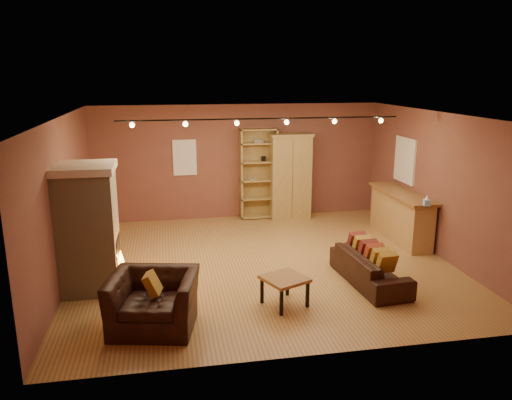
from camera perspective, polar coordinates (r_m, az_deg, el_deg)
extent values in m
plane|color=olive|center=(9.59, 0.87, -7.24)|extent=(7.00, 7.00, 0.00)
plane|color=brown|center=(8.95, 0.93, 9.68)|extent=(7.00, 7.00, 0.00)
cube|color=brown|center=(12.31, -2.06, 4.37)|extent=(7.00, 0.02, 2.80)
cube|color=brown|center=(9.17, -21.09, -0.05)|extent=(0.02, 6.50, 2.80)
cube|color=brown|center=(10.42, 20.15, 1.67)|extent=(0.02, 6.50, 2.80)
cube|color=#C3B187|center=(8.63, -18.61, -3.47)|extent=(0.90, 0.90, 2.00)
cube|color=beige|center=(8.38, -19.19, 3.46)|extent=(0.98, 0.98, 0.12)
cube|color=black|center=(8.70, -15.72, -5.88)|extent=(0.10, 0.65, 0.55)
cone|color=orange|center=(8.74, -15.27, -6.60)|extent=(0.10, 0.10, 0.22)
cube|color=white|center=(12.15, -8.15, 4.82)|extent=(0.56, 0.04, 0.86)
cube|color=tan|center=(12.42, 0.16, 3.13)|extent=(0.91, 0.04, 2.23)
cube|color=tan|center=(12.19, -1.73, 2.92)|extent=(0.04, 0.35, 2.23)
cube|color=tan|center=(12.35, 2.28, 3.06)|extent=(0.04, 0.35, 2.23)
cube|color=gray|center=(12.26, -0.41, 2.41)|extent=(0.18, 0.12, 0.05)
cube|color=black|center=(12.22, 0.85, 4.74)|extent=(0.10, 0.10, 0.12)
cube|color=tan|center=(12.52, 0.28, -1.84)|extent=(0.91, 0.35, 0.04)
cube|color=tan|center=(12.40, 0.29, 0.24)|extent=(0.91, 0.35, 0.03)
cube|color=tan|center=(12.30, 0.29, 2.30)|extent=(0.91, 0.35, 0.03)
cube|color=tan|center=(12.21, 0.29, 4.39)|extent=(0.91, 0.35, 0.04)
cube|color=tan|center=(12.14, 0.29, 6.51)|extent=(0.91, 0.35, 0.04)
cube|color=tan|center=(12.10, 0.30, 8.08)|extent=(0.91, 0.35, 0.04)
cube|color=tan|center=(12.36, 3.88, 2.62)|extent=(0.98, 0.53, 2.05)
cube|color=olive|center=(12.11, 4.19, 2.37)|extent=(0.02, 0.01, 1.95)
cube|color=tan|center=(12.19, 3.97, 7.47)|extent=(1.04, 0.59, 0.06)
cube|color=tan|center=(11.25, 16.17, -1.89)|extent=(0.47, 2.07, 0.99)
cube|color=olive|center=(11.12, 16.36, 0.71)|extent=(0.59, 2.19, 0.06)
cube|color=#8EBCE4|center=(10.11, 18.95, -0.26)|extent=(0.15, 0.15, 0.13)
cone|color=white|center=(10.09, 19.00, 0.37)|extent=(0.08, 0.08, 0.10)
cube|color=white|center=(11.56, 16.66, 4.39)|extent=(0.05, 0.90, 1.00)
imported|color=black|center=(8.84, 12.89, -7.05)|extent=(0.67, 1.86, 0.71)
cube|color=#A7792B|center=(8.31, 14.72, -6.91)|extent=(0.32, 0.25, 0.36)
cube|color=#A7792B|center=(8.49, 14.00, -6.40)|extent=(0.32, 0.25, 0.36)
cube|color=#94381D|center=(8.67, 13.31, -5.92)|extent=(0.32, 0.25, 0.36)
cube|color=maroon|center=(8.85, 12.65, -5.45)|extent=(0.32, 0.25, 0.36)
cube|color=#A7792B|center=(9.04, 12.01, -5.01)|extent=(0.32, 0.25, 0.36)
cube|color=maroon|center=(9.22, 11.41, -4.58)|extent=(0.32, 0.25, 0.36)
imported|color=black|center=(7.28, -11.70, -10.32)|extent=(1.34, 1.01, 1.05)
cube|color=#A7792B|center=(7.23, -11.75, -9.37)|extent=(0.29, 0.34, 0.34)
cube|color=olive|center=(7.82, 3.30, -8.98)|extent=(0.80, 0.80, 0.05)
cube|color=black|center=(7.64, 1.85, -11.46)|extent=(0.05, 0.05, 0.40)
cube|color=black|center=(7.75, 5.57, -11.12)|extent=(0.05, 0.05, 0.40)
cube|color=black|center=(8.09, 1.08, -9.93)|extent=(0.05, 0.05, 0.40)
cube|color=black|center=(8.20, 4.60, -9.64)|extent=(0.05, 0.05, 0.40)
cylinder|color=black|center=(9.15, 0.68, 9.28)|extent=(5.20, 0.03, 0.03)
sphere|color=#FFD88C|center=(9.00, -13.99, 8.33)|extent=(0.09, 0.09, 0.09)
sphere|color=#FFD88C|center=(9.00, -8.08, 8.61)|extent=(0.09, 0.09, 0.09)
sphere|color=#FFD88C|center=(9.08, -2.20, 8.79)|extent=(0.09, 0.09, 0.09)
sphere|color=#FFD88C|center=(9.25, 3.51, 8.88)|extent=(0.09, 0.09, 0.09)
sphere|color=#FFD88C|center=(9.52, 8.97, 8.88)|extent=(0.09, 0.09, 0.09)
sphere|color=#FFD88C|center=(9.86, 14.08, 8.81)|extent=(0.09, 0.09, 0.09)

